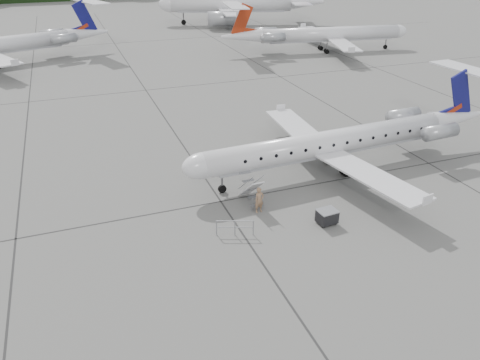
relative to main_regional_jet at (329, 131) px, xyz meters
name	(u,v)px	position (x,y,z in m)	size (l,w,h in m)	color
ground	(332,208)	(-2.37, -5.01, -3.25)	(320.00, 320.00, 0.00)	#5C5C5A
main_regional_jet	(329,131)	(0.00, 0.00, 0.00)	(25.38, 18.27, 6.51)	silver
airstair	(251,189)	(-7.17, -2.50, -2.23)	(0.85, 2.28, 2.04)	silver
passenger	(259,200)	(-7.10, -3.78, -2.38)	(0.64, 0.42, 1.75)	#88664A
safety_railing	(235,228)	(-9.49, -5.77, -2.75)	(2.20, 0.08, 1.00)	gray
baggage_cart	(327,217)	(-3.70, -6.56, -2.75)	(1.16, 0.94, 1.00)	black
bg_regional_right	(331,27)	(22.16, 37.69, 0.49)	(28.51, 20.52, 7.48)	silver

